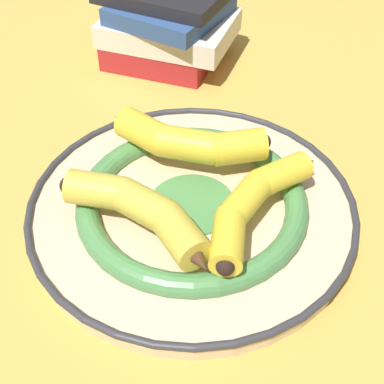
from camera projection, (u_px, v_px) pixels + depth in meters
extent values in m
plane|color=gold|center=(194.00, 204.00, 0.65)|extent=(2.80, 2.80, 0.00)
cylinder|color=beige|center=(192.00, 211.00, 0.62)|extent=(0.37, 0.37, 0.02)
torus|color=#4C894C|center=(192.00, 202.00, 0.61)|extent=(0.27, 0.27, 0.03)
cylinder|color=#4C894C|center=(192.00, 204.00, 0.62)|extent=(0.10, 0.10, 0.00)
torus|color=#333338|center=(192.00, 203.00, 0.61)|extent=(0.38, 0.38, 0.01)
cylinder|color=gold|center=(181.00, 237.00, 0.53)|extent=(0.04, 0.06, 0.04)
cylinder|color=gold|center=(144.00, 205.00, 0.56)|extent=(0.06, 0.07, 0.04)
cylinder|color=gold|center=(96.00, 190.00, 0.58)|extent=(0.07, 0.07, 0.04)
sphere|color=gold|center=(167.00, 218.00, 0.55)|extent=(0.04, 0.04, 0.04)
sphere|color=gold|center=(122.00, 194.00, 0.57)|extent=(0.04, 0.04, 0.04)
cone|color=#472D19|center=(197.00, 257.00, 0.51)|extent=(0.03, 0.04, 0.03)
sphere|color=black|center=(69.00, 186.00, 0.58)|extent=(0.02, 0.02, 0.02)
cylinder|color=yellow|center=(143.00, 131.00, 0.66)|extent=(0.06, 0.07, 0.04)
cylinder|color=yellow|center=(187.00, 144.00, 0.64)|extent=(0.07, 0.07, 0.04)
cylinder|color=yellow|center=(237.00, 145.00, 0.64)|extent=(0.07, 0.06, 0.04)
sphere|color=yellow|center=(162.00, 141.00, 0.64)|extent=(0.04, 0.04, 0.04)
sphere|color=yellow|center=(212.00, 148.00, 0.63)|extent=(0.04, 0.04, 0.04)
cone|color=#472D19|center=(125.00, 121.00, 0.67)|extent=(0.04, 0.04, 0.03)
sphere|color=black|center=(262.00, 142.00, 0.64)|extent=(0.02, 0.02, 0.02)
cylinder|color=yellow|center=(282.00, 174.00, 0.60)|extent=(0.07, 0.04, 0.03)
cylinder|color=yellow|center=(245.00, 201.00, 0.57)|extent=(0.07, 0.06, 0.03)
cylinder|color=yellow|center=(228.00, 242.00, 0.53)|extent=(0.07, 0.07, 0.03)
sphere|color=yellow|center=(259.00, 184.00, 0.59)|extent=(0.03, 0.03, 0.03)
sphere|color=yellow|center=(230.00, 219.00, 0.55)|extent=(0.03, 0.03, 0.03)
cone|color=#472D19|center=(304.00, 165.00, 0.61)|extent=(0.03, 0.03, 0.03)
sphere|color=black|center=(225.00, 267.00, 0.51)|extent=(0.02, 0.02, 0.02)
cube|color=#AD2328|center=(162.00, 49.00, 0.88)|extent=(0.21, 0.21, 0.04)
cube|color=white|center=(160.00, 49.00, 0.88)|extent=(0.19, 0.20, 0.03)
cube|color=silver|center=(169.00, 28.00, 0.86)|extent=(0.24, 0.25, 0.04)
cube|color=white|center=(166.00, 27.00, 0.86)|extent=(0.22, 0.23, 0.03)
cube|color=#2D4C84|center=(170.00, 9.00, 0.84)|extent=(0.21, 0.21, 0.03)
cube|color=white|center=(168.00, 9.00, 0.84)|extent=(0.20, 0.20, 0.02)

